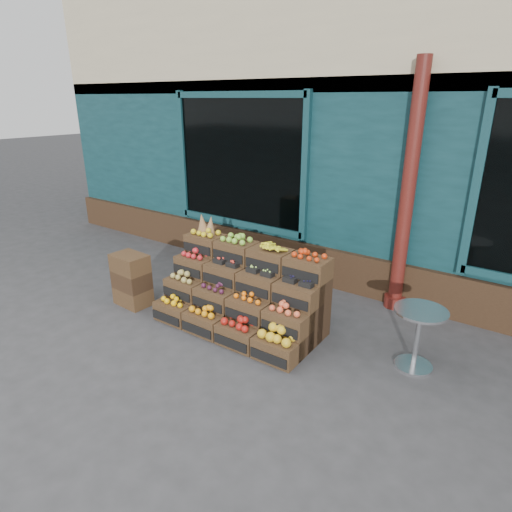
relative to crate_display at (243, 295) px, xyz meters
The scene contains 6 objects.
ground 0.63m from the crate_display, 63.24° to the right, with size 60.00×60.00×0.00m, color #363638.
shop_facade 5.09m from the crate_display, 87.27° to the left, with size 12.00×6.24×4.80m.
crate_display is the anchor object (origin of this frame).
spare_crates 1.65m from the crate_display, 163.95° to the right, with size 0.51×0.36×0.74m.
bistro_table 2.10m from the crate_display, ahead, with size 0.55×0.55×0.69m.
shopkeeper 2.68m from the crate_display, 112.35° to the left, with size 0.66×0.43×1.80m, color #164D1F.
Camera 1 is at (2.76, -3.42, 2.73)m, focal length 30.00 mm.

